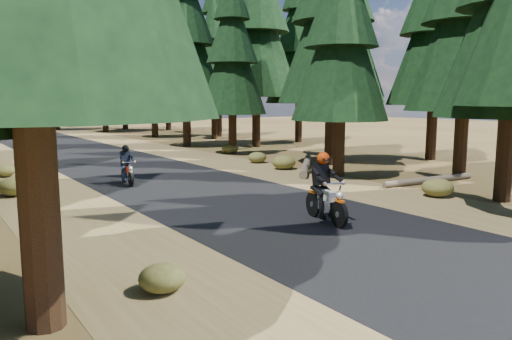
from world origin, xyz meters
The scene contains 10 objects.
ground centered at (0.00, 0.00, 0.00)m, with size 120.00×120.00×0.00m, color #463419.
road centered at (0.00, 5.00, 0.01)m, with size 6.00×100.00×0.01m, color black.
shoulder_l centered at (-4.60, 5.00, 0.00)m, with size 3.20×100.00×0.01m, color brown.
shoulder_r centered at (4.60, 5.00, 0.00)m, with size 3.20×100.00×0.01m, color brown.
pine_forest centered at (-0.02, 21.05, 7.89)m, with size 34.59×55.08×16.32m.
log_near centered at (6.47, 6.98, 0.16)m, with size 0.32×0.32×6.08m, color #4C4233.
log_far centered at (7.69, 1.38, 0.12)m, with size 0.24×0.24×4.47m, color #4C4233.
understory_shrubs centered at (1.66, 5.98, 0.28)m, with size 14.00×27.53×0.62m.
rider_lead centered at (0.52, -0.86, 0.59)m, with size 0.99×2.06×1.76m.
rider_follow centered at (-1.64, 7.42, 0.48)m, with size 0.65×1.64×1.43m.
Camera 1 is at (-7.89, -10.05, 3.10)m, focal length 35.00 mm.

